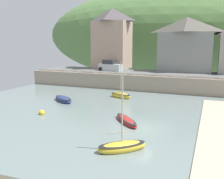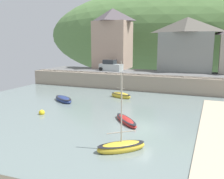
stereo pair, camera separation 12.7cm
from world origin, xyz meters
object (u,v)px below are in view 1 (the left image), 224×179
mooring_buoy (42,113)px  parked_car_near_slipway (110,66)px  rowboat_small_beached (63,99)px  sailboat_blue_trim (122,147)px  sailboat_tall_mast (126,121)px  waterfront_building_left (112,38)px  waterfront_building_centre (186,44)px  fishing_boat_green (121,95)px

mooring_buoy → parked_car_near_slipway: bearing=92.3°
rowboat_small_beached → parked_car_near_slipway: (0.39, 14.76, 2.96)m
sailboat_blue_trim → parked_car_near_slipway: size_ratio=1.27×
sailboat_tall_mast → parked_car_near_slipway: size_ratio=0.90×
waterfront_building_left → sailboat_blue_trim: (12.97, -30.35, -7.89)m
waterfront_building_centre → rowboat_small_beached: size_ratio=2.30×
waterfront_building_left → waterfront_building_centre: bearing=-0.0°
waterfront_building_left → sailboat_tall_mast: 28.07m
waterfront_building_centre → rowboat_small_beached: waterfront_building_centre is taller
mooring_buoy → fishing_boat_green: bearing=65.5°
parked_car_near_slipway → mooring_buoy: 20.90m
waterfront_building_left → sailboat_tall_mast: size_ratio=2.99×
rowboat_small_beached → sailboat_tall_mast: size_ratio=1.06×
waterfront_building_centre → fishing_boat_green: waterfront_building_centre is taller
waterfront_building_left → waterfront_building_centre: (13.84, -0.00, -1.07)m
sailboat_blue_trim → fishing_boat_green: size_ratio=1.04×
rowboat_small_beached → fishing_boat_green: fishing_boat_green is taller
waterfront_building_centre → parked_car_near_slipway: (-12.38, -4.50, -3.89)m
sailboat_blue_trim → fishing_boat_green: (-5.85, 15.81, 0.03)m
waterfront_building_left → mooring_buoy: bearing=-84.8°
waterfront_building_left → fishing_boat_green: waterfront_building_left is taller
rowboat_small_beached → parked_car_near_slipway: bearing=123.6°
waterfront_building_left → rowboat_small_beached: bearing=-86.8°
fishing_boat_green → parked_car_near_slipway: bearing=137.7°
parked_car_near_slipway → waterfront_building_left: bearing=112.7°
rowboat_small_beached → waterfront_building_left: bearing=128.3°
fishing_boat_green → parked_car_near_slipway: (-5.66, 10.05, 2.89)m
rowboat_small_beached → sailboat_tall_mast: rowboat_small_beached is taller
parked_car_near_slipway → sailboat_tall_mast: bearing=-59.1°
waterfront_building_centre → sailboat_blue_trim: (-0.87, -30.35, -6.81)m
waterfront_building_left → sailboat_tall_mast: waterfront_building_left is taller
sailboat_tall_mast → waterfront_building_left: bearing=163.5°
sailboat_blue_trim → rowboat_small_beached: 16.27m
waterfront_building_centre → sailboat_tall_mast: bearing=-96.0°
sailboat_tall_mast → parked_car_near_slipway: parked_car_near_slipway is taller
waterfront_building_left → sailboat_blue_trim: waterfront_building_left is taller
rowboat_small_beached → mooring_buoy: rowboat_small_beached is taller
waterfront_building_left → sailboat_tall_mast: (11.29, -24.44, -7.97)m
waterfront_building_centre → sailboat_tall_mast: (-2.55, -24.44, -6.90)m
rowboat_small_beached → parked_car_near_slipway: 15.05m
sailboat_blue_trim → fishing_boat_green: 16.86m
rowboat_small_beached → mooring_buoy: 6.03m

